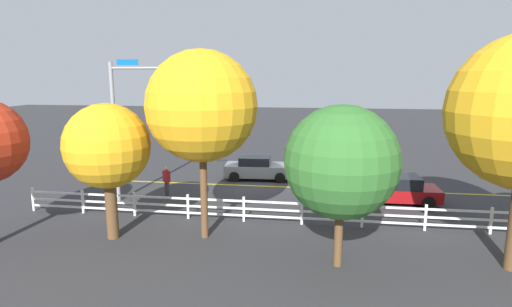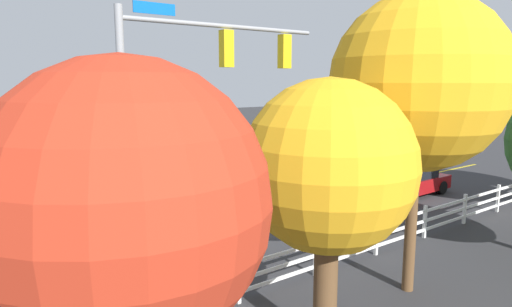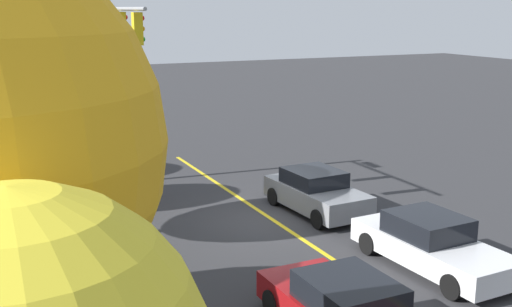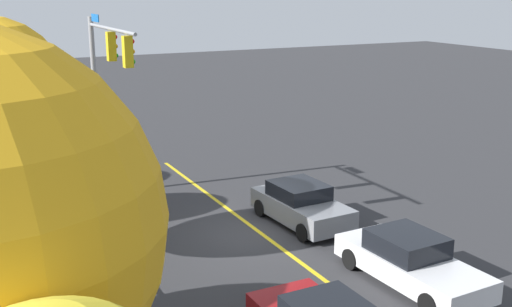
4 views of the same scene
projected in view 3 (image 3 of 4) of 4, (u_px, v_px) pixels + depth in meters
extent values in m
plane|color=#2D2D30|center=(272.00, 219.00, 21.13)|extent=(120.00, 120.00, 0.00)
cube|color=gold|center=(337.00, 262.00, 17.60)|extent=(28.00, 0.16, 0.01)
cylinder|color=gray|center=(106.00, 95.00, 24.60)|extent=(0.20, 0.20, 7.15)
cylinder|color=gray|center=(121.00, 9.00, 21.20)|extent=(6.05, 0.12, 0.12)
cube|color=#0C59B2|center=(106.00, 1.00, 23.01)|extent=(1.10, 0.03, 0.28)
cube|color=gold|center=(121.00, 27.00, 21.36)|extent=(0.32, 0.28, 1.00)
sphere|color=red|center=(125.00, 17.00, 21.35)|extent=(0.17, 0.17, 0.17)
sphere|color=orange|center=(126.00, 27.00, 21.42)|extent=(0.17, 0.17, 0.17)
sphere|color=#148C19|center=(126.00, 37.00, 21.50)|extent=(0.17, 0.17, 0.17)
cube|color=gold|center=(137.00, 29.00, 19.52)|extent=(0.32, 0.28, 1.00)
sphere|color=red|center=(142.00, 18.00, 19.51)|extent=(0.17, 0.17, 0.17)
sphere|color=orange|center=(142.00, 29.00, 19.58)|extent=(0.17, 0.17, 0.17)
sphere|color=#148C19|center=(143.00, 39.00, 19.65)|extent=(0.17, 0.17, 0.17)
cube|color=black|center=(349.00, 293.00, 13.10)|extent=(2.06, 1.70, 0.58)
cylinder|color=black|center=(273.00, 303.00, 14.43)|extent=(0.64, 0.23, 0.64)
cylinder|color=black|center=(337.00, 289.00, 15.18)|extent=(0.64, 0.23, 0.64)
cube|color=silver|center=(433.00, 250.00, 17.05)|extent=(4.88, 2.10, 0.64)
cube|color=black|center=(428.00, 225.00, 17.12)|extent=(2.03, 1.78, 0.59)
cylinder|color=black|center=(504.00, 273.00, 16.09)|extent=(0.65, 0.25, 0.64)
cylinder|color=black|center=(452.00, 287.00, 15.30)|extent=(0.65, 0.25, 0.64)
cylinder|color=black|center=(416.00, 233.00, 18.90)|extent=(0.65, 0.25, 0.64)
cylinder|color=black|center=(368.00, 243.00, 18.10)|extent=(0.65, 0.25, 0.64)
cube|color=slate|center=(317.00, 196.00, 21.75)|extent=(4.24, 2.09, 0.73)
cube|color=black|center=(314.00, 177.00, 21.79)|extent=(2.01, 1.78, 0.52)
cylinder|color=black|center=(362.00, 211.00, 21.00)|extent=(0.65, 0.26, 0.64)
cylinder|color=black|center=(319.00, 219.00, 20.20)|extent=(0.65, 0.26, 0.64)
cylinder|color=black|center=(315.00, 190.00, 23.42)|extent=(0.65, 0.26, 0.64)
cylinder|color=black|center=(274.00, 196.00, 22.61)|extent=(0.65, 0.26, 0.64)
cylinder|color=#3F3F42|center=(147.00, 186.00, 23.55)|extent=(0.16, 0.16, 0.85)
cylinder|color=#3F3F42|center=(150.00, 185.00, 23.73)|extent=(0.16, 0.16, 0.85)
cube|color=red|center=(148.00, 166.00, 23.48)|extent=(0.47, 0.46, 0.62)
sphere|color=tan|center=(147.00, 155.00, 23.38)|extent=(0.22, 0.22, 0.22)
cube|color=white|center=(110.00, 266.00, 15.85)|extent=(0.10, 0.10, 1.15)
cube|color=white|center=(90.00, 234.00, 18.15)|extent=(0.10, 0.10, 1.15)
cube|color=white|center=(74.00, 208.00, 20.44)|extent=(0.10, 0.10, 1.15)
cube|color=white|center=(62.00, 188.00, 22.73)|extent=(0.10, 0.10, 1.15)
cube|color=white|center=(51.00, 172.00, 25.03)|extent=(0.10, 0.10, 1.15)
cube|color=white|center=(43.00, 158.00, 27.32)|extent=(0.10, 0.10, 1.15)
cube|color=white|center=(109.00, 252.00, 15.77)|extent=(26.00, 0.06, 0.09)
cube|color=white|center=(110.00, 265.00, 15.85)|extent=(26.00, 0.06, 0.09)
cube|color=white|center=(111.00, 277.00, 15.92)|extent=(26.00, 0.06, 0.09)
cylinder|color=brown|center=(7.00, 188.00, 18.13)|extent=(0.29, 0.29, 3.71)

